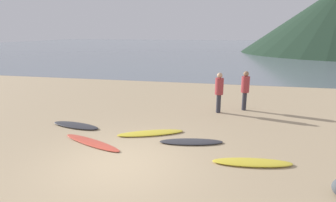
% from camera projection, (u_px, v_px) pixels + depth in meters
% --- Properties ---
extents(ground_plane, '(120.00, 120.00, 0.20)m').
position_uv_depth(ground_plane, '(182.00, 92.00, 17.06)').
color(ground_plane, tan).
rests_on(ground_plane, ground).
extents(ocean_water, '(140.00, 100.00, 0.01)m').
position_uv_depth(ocean_water, '(218.00, 46.00, 66.82)').
color(ocean_water, slate).
rests_on(ocean_water, ground).
extents(surfboard_0, '(2.13, 0.96, 0.09)m').
position_uv_depth(surfboard_0, '(76.00, 125.00, 10.57)').
color(surfboard_0, '#333338').
rests_on(surfboard_0, ground).
extents(surfboard_1, '(2.48, 1.36, 0.06)m').
position_uv_depth(surfboard_1, '(92.00, 142.00, 8.98)').
color(surfboard_1, '#D84C38').
rests_on(surfboard_1, ground).
extents(surfboard_2, '(2.38, 1.46, 0.08)m').
position_uv_depth(surfboard_2, '(151.00, 133.00, 9.78)').
color(surfboard_2, yellow).
rests_on(surfboard_2, ground).
extents(surfboard_3, '(2.13, 0.95, 0.08)m').
position_uv_depth(surfboard_3, '(191.00, 142.00, 9.02)').
color(surfboard_3, '#333338').
rests_on(surfboard_3, ground).
extents(surfboard_4, '(2.23, 0.83, 0.09)m').
position_uv_depth(surfboard_4, '(252.00, 162.00, 7.58)').
color(surfboard_4, yellow).
rests_on(surfboard_4, ground).
extents(person_0, '(0.36, 0.36, 1.80)m').
position_uv_depth(person_0, '(219.00, 89.00, 12.14)').
color(person_0, '#2D2D38').
rests_on(person_0, ground).
extents(person_1, '(0.36, 0.36, 1.80)m').
position_uv_depth(person_1, '(245.00, 87.00, 12.53)').
color(person_1, '#2D2D38').
rests_on(person_1, ground).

